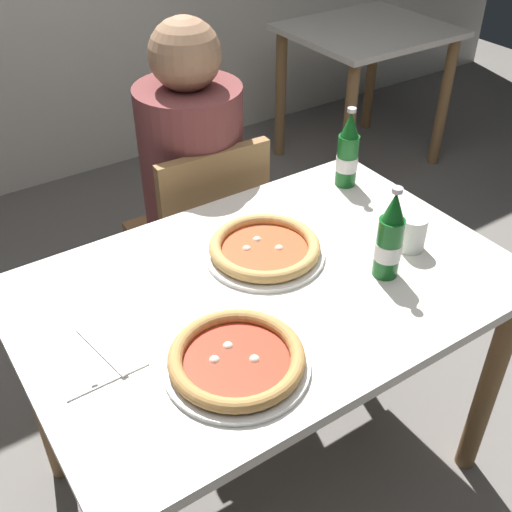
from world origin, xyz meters
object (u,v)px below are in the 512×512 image
(chair_behind_table, at_px, (203,235))
(pizza_margherita_near, at_px, (265,249))
(diner_seated, at_px, (195,204))
(napkin_with_cutlery, at_px, (93,357))
(beer_bottle_left, at_px, (390,239))
(dining_table_background, at_px, (365,58))
(beer_bottle_center, at_px, (348,153))
(paper_cup, at_px, (412,233))
(dining_table_main, at_px, (267,317))
(pizza_marinara_far, at_px, (237,360))

(chair_behind_table, relative_size, pizza_margherita_near, 2.72)
(diner_seated, height_order, napkin_with_cutlery, diner_seated)
(pizza_margherita_near, xyz_separation_m, napkin_with_cutlery, (-0.51, -0.10, -0.02))
(pizza_margherita_near, height_order, beer_bottle_left, beer_bottle_left)
(diner_seated, height_order, dining_table_background, diner_seated)
(dining_table_background, bearing_deg, diner_seated, -152.27)
(napkin_with_cutlery, bearing_deg, beer_bottle_left, -10.33)
(chair_behind_table, xyz_separation_m, beer_bottle_center, (0.32, -0.34, 0.37))
(napkin_with_cutlery, bearing_deg, chair_behind_table, 45.40)
(pizza_margherita_near, relative_size, beer_bottle_center, 1.27)
(dining_table_background, bearing_deg, paper_cup, -128.89)
(beer_bottle_left, bearing_deg, dining_table_main, 153.21)
(beer_bottle_left, bearing_deg, dining_table_background, 49.05)
(beer_bottle_left, bearing_deg, diner_seated, 97.81)
(beer_bottle_left, bearing_deg, pizza_margherita_near, 131.89)
(pizza_marinara_far, height_order, beer_bottle_left, beer_bottle_left)
(chair_behind_table, distance_m, beer_bottle_left, 0.84)
(dining_table_main, distance_m, pizza_margherita_near, 0.18)
(pizza_margherita_near, relative_size, beer_bottle_left, 1.27)
(dining_table_background, relative_size, paper_cup, 8.42)
(dining_table_main, xyz_separation_m, napkin_with_cutlery, (-0.45, -0.00, 0.12))
(diner_seated, bearing_deg, paper_cup, -72.25)
(chair_behind_table, bearing_deg, diner_seated, -91.09)
(pizza_marinara_far, distance_m, beer_bottle_left, 0.49)
(pizza_margherita_near, xyz_separation_m, beer_bottle_left, (0.21, -0.23, 0.08))
(pizza_margherita_near, xyz_separation_m, paper_cup, (0.34, -0.19, 0.03))
(dining_table_main, relative_size, napkin_with_cutlery, 6.32)
(pizza_marinara_far, xyz_separation_m, beer_bottle_left, (0.48, 0.06, 0.08))
(chair_behind_table, distance_m, diner_seated, 0.11)
(dining_table_background, xyz_separation_m, beer_bottle_center, (-1.15, -1.17, 0.26))
(dining_table_main, bearing_deg, beer_bottle_center, 29.30)
(beer_bottle_left, relative_size, paper_cup, 2.60)
(beer_bottle_left, xyz_separation_m, paper_cup, (0.13, 0.04, -0.06))
(dining_table_main, xyz_separation_m, dining_table_background, (1.62, 1.43, -0.04))
(diner_seated, bearing_deg, dining_table_background, 27.73)
(pizza_margherita_near, bearing_deg, dining_table_background, 40.48)
(diner_seated, relative_size, napkin_with_cutlery, 6.37)
(pizza_margherita_near, bearing_deg, beer_bottle_left, -48.11)
(paper_cup, bearing_deg, pizza_marinara_far, -170.08)
(diner_seated, relative_size, beer_bottle_center, 4.89)
(dining_table_main, bearing_deg, chair_behind_table, 76.03)
(beer_bottle_center, xyz_separation_m, napkin_with_cutlery, (-0.92, -0.27, -0.10))
(napkin_with_cutlery, bearing_deg, diner_seated, 47.50)
(dining_table_background, distance_m, paper_cup, 1.96)
(dining_table_main, relative_size, diner_seated, 0.99)
(dining_table_main, bearing_deg, pizza_marinara_far, -137.35)
(dining_table_main, xyz_separation_m, pizza_margherita_near, (0.06, 0.10, 0.14))
(dining_table_background, bearing_deg, pizza_margherita_near, -139.52)
(dining_table_background, distance_m, pizza_marinara_far, 2.46)
(beer_bottle_left, height_order, paper_cup, beer_bottle_left)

